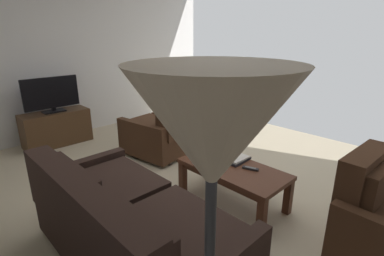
{
  "coord_description": "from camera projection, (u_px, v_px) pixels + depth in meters",
  "views": [
    {
      "loc": [
        -2.08,
        2.3,
        1.71
      ],
      "look_at": [
        -0.06,
        0.35,
        0.78
      ],
      "focal_mm": 27.04,
      "sensor_mm": 36.0,
      "label": 1
    }
  ],
  "objects": [
    {
      "name": "tv_remote",
      "position": [
        250.0,
        168.0,
        2.89
      ],
      "size": [
        0.17,
        0.09,
        0.02
      ],
      "color": "black",
      "rests_on": "coffee_table"
    },
    {
      "name": "loveseat_near",
      "position": [
        173.0,
        128.0,
        4.34
      ],
      "size": [
        1.06,
        1.38,
        0.81
      ],
      "color": "black",
      "rests_on": "ground"
    },
    {
      "name": "wall_right",
      "position": [
        87.0,
        51.0,
        5.05
      ],
      "size": [
        0.12,
        5.1,
        2.8
      ],
      "primitive_type": "cube",
      "color": "silver",
      "rests_on": "ground"
    },
    {
      "name": "tv_stand",
      "position": [
        56.0,
        128.0,
        4.59
      ],
      "size": [
        0.41,
        0.99,
        0.54
      ],
      "color": "#4C331E",
      "rests_on": "ground"
    },
    {
      "name": "sofa_main",
      "position": [
        126.0,
        227.0,
        2.11
      ],
      "size": [
        1.79,
        0.89,
        0.84
      ],
      "color": "black",
      "rests_on": "ground"
    },
    {
      "name": "flat_tv",
      "position": [
        51.0,
        94.0,
        4.42
      ],
      "size": [
        0.2,
        0.82,
        0.54
      ],
      "color": "black",
      "rests_on": "tv_stand"
    },
    {
      "name": "book_stack",
      "position": [
        236.0,
        159.0,
        3.1
      ],
      "size": [
        0.22,
        0.31,
        0.04
      ],
      "color": "black",
      "rests_on": "coffee_table"
    },
    {
      "name": "floor_lamp",
      "position": [
        212.0,
        164.0,
        0.66
      ],
      "size": [
        0.38,
        0.38,
        1.65
      ],
      "color": "#262628",
      "rests_on": "ground"
    },
    {
      "name": "coffee_table",
      "position": [
        233.0,
        173.0,
        2.97
      ],
      "size": [
        1.11,
        0.55,
        0.41
      ],
      "color": "#4C2819",
      "rests_on": "ground"
    },
    {
      "name": "loose_magazine",
      "position": [
        214.0,
        153.0,
        3.29
      ],
      "size": [
        0.28,
        0.32,
        0.01
      ],
      "primitive_type": "cube",
      "rotation": [
        0.0,
        0.0,
        0.35
      ],
      "color": "#C63833",
      "rests_on": "coffee_table"
    },
    {
      "name": "ground_plane",
      "position": [
        209.0,
        183.0,
        3.47
      ],
      "size": [
        5.91,
        5.1,
        0.01
      ],
      "primitive_type": "cube",
      "color": "beige"
    }
  ]
}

